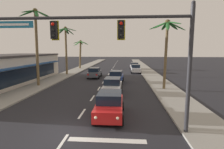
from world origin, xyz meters
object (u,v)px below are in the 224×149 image
Objects in this scene: traffic_signal_mast at (123,42)px; palm_right_second at (167,38)px; sedan_fifth_in_queue at (116,77)px; storefront_strip_left at (0,70)px; sedan_lead_at_stop_bar at (110,104)px; palm_left_farthest at (80,49)px; sedan_parked_nearest_kerb at (136,69)px; sedan_oncoming_far at (95,73)px; sedan_third_in_queue at (112,86)px; palm_left_second at (36,32)px; palm_left_third at (66,41)px; sedan_parked_mid_kerb at (134,66)px.

palm_right_second is (4.71, 10.97, 0.91)m from traffic_signal_mast.
storefront_strip_left reaches higher than sedan_fifth_in_queue.
sedan_lead_at_stop_bar is 0.65× the size of palm_left_farthest.
traffic_signal_mast is at bearing -72.20° from palm_left_farthest.
traffic_signal_mast is 4.82m from sedan_lead_at_stop_bar.
sedan_fifth_in_queue is at bearing -106.44° from sedan_parked_nearest_kerb.
sedan_lead_at_stop_bar is 17.58m from sedan_oncoming_far.
sedan_third_in_queue is at bearing 97.69° from traffic_signal_mast.
sedan_fifth_in_queue is 11.73m from palm_left_second.
palm_right_second reaches higher than sedan_parked_nearest_kerb.
palm_left_third is 1.11× the size of palm_right_second.
sedan_parked_mid_kerb is at bearing 83.86° from sedan_lead_at_stop_bar.
palm_left_farthest is at bearing 174.70° from sedan_parked_mid_kerb.
traffic_signal_mast is at bearing -64.78° from palm_left_third.
sedan_parked_mid_kerb is at bearing 36.22° from palm_left_third.
palm_left_third reaches higher than storefront_strip_left.
sedan_parked_nearest_kerb is at bearing 44.51° from sedan_oncoming_far.
sedan_oncoming_far is at bearing 104.13° from traffic_signal_mast.
sedan_lead_at_stop_bar is at bearing -72.51° from palm_left_farthest.
traffic_signal_mast reaches higher than sedan_oncoming_far.
palm_left_second reaches higher than sedan_oncoming_far.
sedan_parked_mid_kerb is at bearing 78.74° from sedan_fifth_in_queue.
palm_left_second reaches higher than palm_left_third.
sedan_oncoming_far is 10.02m from sedan_parked_nearest_kerb.
sedan_lead_at_stop_bar is 11.52m from palm_right_second.
sedan_parked_nearest_kerb is 0.51× the size of palm_left_third.
palm_left_second is 21.43m from palm_left_farthest.
palm_right_second is (5.63, 8.69, 5.05)m from sedan_lead_at_stop_bar.
palm_left_second is at bearing -8.94° from storefront_strip_left.
sedan_fifth_in_queue is 17.32m from sedan_parked_mid_kerb.
storefront_strip_left is (-5.84, -9.76, -4.13)m from palm_left_third.
sedan_lead_at_stop_bar is at bearing -76.97° from sedan_oncoming_far.
sedan_parked_nearest_kerb is at bearing 85.12° from traffic_signal_mast.
sedan_lead_at_stop_bar is 18.83m from storefront_strip_left.
sedan_oncoming_far is 0.57× the size of palm_right_second.
sedan_fifth_in_queue is at bearing -101.26° from sedan_parked_mid_kerb.
palm_left_third is (-9.72, 20.31, 5.23)m from sedan_lead_at_stop_bar.
palm_left_third reaches higher than sedan_third_in_queue.
palm_left_second is (-9.65, -3.14, 5.89)m from sedan_fifth_in_queue.
palm_left_farthest is at bearing 90.21° from palm_left_third.
sedan_third_in_queue is 6.39m from sedan_fifth_in_queue.
sedan_parked_mid_kerb is (7.17, 12.65, 0.00)m from sedan_oncoming_far.
sedan_third_in_queue is 11.70m from palm_left_second.
traffic_signal_mast is 2.41× the size of sedan_fifth_in_queue.
traffic_signal_mast reaches higher than palm_left_farthest.
palm_right_second is at bearing -81.00° from sedan_parked_nearest_kerb.
sedan_parked_mid_kerb is at bearing 85.92° from traffic_signal_mast.
sedan_lead_at_stop_bar is 6.40m from sedan_third_in_queue.
palm_left_third is at bearing 151.06° from sedan_oncoming_far.
traffic_signal_mast is 2.43× the size of sedan_lead_at_stop_bar.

